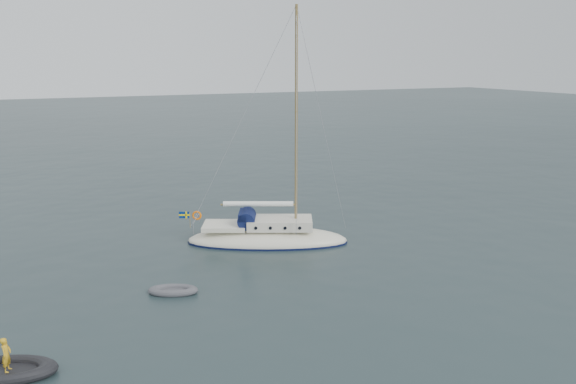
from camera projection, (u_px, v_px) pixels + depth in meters
name	position (u px, v px, depth m)	size (l,w,h in m)	color
ground	(277.00, 256.00, 32.73)	(300.00, 300.00, 0.00)	black
sailboat	(267.00, 226.00, 34.77)	(10.45, 3.13, 14.89)	beige
dinghy	(173.00, 290.00, 27.48)	(2.45, 1.11, 0.35)	#4D4D52
rib	(2.00, 370.00, 20.30)	(3.93, 1.79, 1.52)	black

